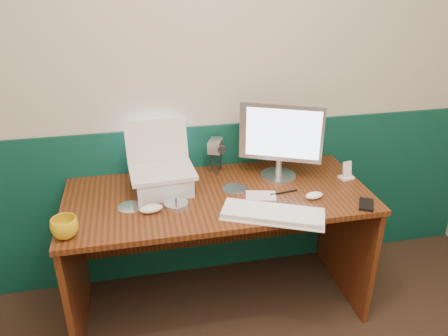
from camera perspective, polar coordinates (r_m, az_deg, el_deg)
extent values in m
cube|color=#BFB5A2|center=(2.47, -1.16, 11.14)|extent=(3.50, 0.04, 2.50)
cube|color=#07332B|center=(2.75, -0.98, -4.26)|extent=(3.48, 0.02, 1.00)
cube|color=#381E0A|center=(2.51, -0.72, -10.87)|extent=(1.60, 0.70, 0.75)
cube|color=silver|center=(2.33, -7.98, -1.86)|extent=(0.31, 0.26, 0.10)
cube|color=white|center=(2.11, 6.37, -6.07)|extent=(0.51, 0.35, 0.03)
ellipsoid|color=white|center=(2.30, 11.69, -3.53)|extent=(0.11, 0.08, 0.03)
ellipsoid|color=white|center=(2.17, -9.50, -5.25)|extent=(0.12, 0.08, 0.04)
imported|color=gold|center=(2.07, -20.08, -7.34)|extent=(0.14, 0.14, 0.09)
cylinder|color=silver|center=(2.19, -6.25, -4.79)|extent=(0.12, 0.12, 0.03)
cylinder|color=silver|center=(2.24, -12.13, -4.97)|extent=(0.13, 0.13, 0.00)
cylinder|color=#B1B6C2|center=(2.36, 1.39, -2.68)|extent=(0.13, 0.13, 0.00)
cylinder|color=black|center=(2.33, 7.79, -3.18)|extent=(0.16, 0.03, 0.01)
cube|color=silver|center=(2.29, 4.84, -3.62)|extent=(0.18, 0.14, 0.00)
cube|color=white|center=(2.55, 15.65, -1.19)|extent=(0.08, 0.07, 0.01)
cube|color=white|center=(2.53, 15.78, -0.15)|extent=(0.05, 0.03, 0.09)
cube|color=black|center=(2.31, 18.09, -4.55)|extent=(0.12, 0.14, 0.01)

